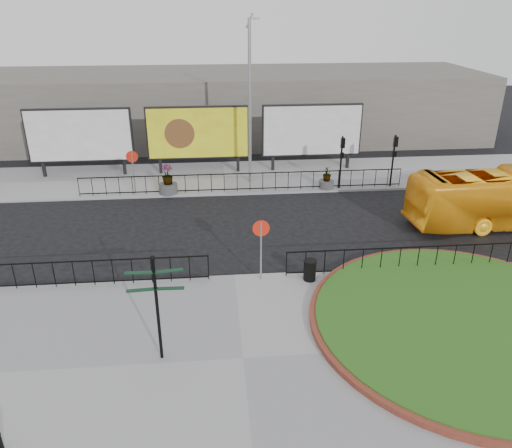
{
  "coord_description": "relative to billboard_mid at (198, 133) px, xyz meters",
  "views": [
    {
      "loc": [
        -0.71,
        -17.01,
        9.97
      ],
      "look_at": [
        0.91,
        0.68,
        1.97
      ],
      "focal_mm": 35.0,
      "sensor_mm": 36.0,
      "label": 1
    }
  ],
  "objects": [
    {
      "name": "speed_sign_near",
      "position": [
        2.5,
        -13.37,
        -0.68
      ],
      "size": [
        0.64,
        0.07,
        2.47
      ],
      "color": "gray",
      "rests_on": "pavement_near"
    },
    {
      "name": "building_backdrop",
      "position": [
        1.5,
        9.03,
        -0.1
      ],
      "size": [
        40.0,
        10.0,
        5.0
      ],
      "primitive_type": "cube",
      "color": "#635F56",
      "rests_on": "ground"
    },
    {
      "name": "speed_sign_far",
      "position": [
        -3.5,
        -3.57,
        -0.68
      ],
      "size": [
        0.64,
        0.07,
        2.47
      ],
      "color": "gray",
      "rests_on": "pavement_far"
    },
    {
      "name": "billboard_right",
      "position": [
        7.0,
        0.0,
        0.0
      ],
      "size": [
        6.2,
        0.31,
        4.1
      ],
      "color": "black",
      "rests_on": "pavement_far"
    },
    {
      "name": "brick_edge",
      "position": [
        9.0,
        -16.97,
        -2.39
      ],
      "size": [
        10.4,
        10.4,
        0.18
      ],
      "primitive_type": "cylinder",
      "color": "brown",
      "rests_on": "pavement_near"
    },
    {
      "name": "grass_lawn",
      "position": [
        9.0,
        -16.97,
        -2.37
      ],
      "size": [
        10.0,
        10.0,
        0.22
      ],
      "primitive_type": "cylinder",
      "color": "#1C4E15",
      "rests_on": "pavement_near"
    },
    {
      "name": "railing_near_right",
      "position": [
        8.0,
        -13.27,
        -1.93
      ],
      "size": [
        9.0,
        0.1,
        1.1
      ],
      "primitive_type": null,
      "color": "black",
      "rests_on": "pavement_near"
    },
    {
      "name": "signal_pole_b",
      "position": [
        11.0,
        -3.63,
        -0.5
      ],
      "size": [
        0.22,
        0.26,
        3.0
      ],
      "color": "black",
      "rests_on": "pavement_far"
    },
    {
      "name": "fingerpost_sign",
      "position": [
        -0.94,
        -17.71,
        -0.39
      ],
      "size": [
        1.62,
        0.3,
        3.47
      ],
      "rotation": [
        0.0,
        0.0,
        -0.03
      ],
      "color": "black",
      "rests_on": "pavement_near"
    },
    {
      "name": "pavement_far",
      "position": [
        1.5,
        -0.97,
        -2.54
      ],
      "size": [
        44.0,
        6.0,
        0.12
      ],
      "primitive_type": "cube",
      "color": "gray",
      "rests_on": "ground"
    },
    {
      "name": "pavement_near",
      "position": [
        1.5,
        -17.97,
        -2.54
      ],
      "size": [
        30.0,
        10.0,
        0.12
      ],
      "primitive_type": "cube",
      "color": "gray",
      "rests_on": "ground"
    },
    {
      "name": "billboard_left",
      "position": [
        -7.0,
        0.0,
        0.0
      ],
      "size": [
        6.2,
        0.31,
        4.1
      ],
      "color": "black",
      "rests_on": "pavement_far"
    },
    {
      "name": "litter_bin",
      "position": [
        4.36,
        -13.6,
        -2.06
      ],
      "size": [
        0.51,
        0.51,
        0.84
      ],
      "color": "black",
      "rests_on": "pavement_near"
    },
    {
      "name": "billboard_mid",
      "position": [
        0.0,
        0.0,
        0.0
      ],
      "size": [
        6.2,
        0.31,
        4.1
      ],
      "color": "black",
      "rests_on": "pavement_far"
    },
    {
      "name": "bus",
      "position": [
        14.94,
        -9.04,
        -1.22
      ],
      "size": [
        9.99,
        2.81,
        2.75
      ],
      "primitive_type": "imported",
      "rotation": [
        0.0,
        0.0,
        1.62
      ],
      "color": "#F7A616",
      "rests_on": "ground"
    },
    {
      "name": "railing_far",
      "position": [
        2.5,
        -3.67,
        -1.93
      ],
      "size": [
        18.0,
        0.1,
        1.1
      ],
      "primitive_type": null,
      "color": "black",
      "rests_on": "pavement_far"
    },
    {
      "name": "railing_near_left",
      "position": [
        -4.5,
        -13.27,
        -1.93
      ],
      "size": [
        10.0,
        0.1,
        1.1
      ],
      "primitive_type": null,
      "color": "black",
      "rests_on": "pavement_near"
    },
    {
      "name": "planter_a",
      "position": [
        -1.69,
        -3.57,
        -1.86
      ],
      "size": [
        1.02,
        1.02,
        1.64
      ],
      "color": "#4C4C4F",
      "rests_on": "pavement_far"
    },
    {
      "name": "lamp_post",
      "position": [
        3.01,
        -1.97,
        2.23
      ],
      "size": [
        0.74,
        0.18,
        9.23
      ],
      "color": "gray",
      "rests_on": "pavement_far"
    },
    {
      "name": "signal_pole_a",
      "position": [
        8.0,
        -3.63,
        -0.5
      ],
      "size": [
        0.22,
        0.26,
        3.0
      ],
      "color": "black",
      "rests_on": "pavement_far"
    },
    {
      "name": "ground",
      "position": [
        1.5,
        -12.97,
        -2.6
      ],
      "size": [
        90.0,
        90.0,
        0.0
      ],
      "primitive_type": "plane",
      "color": "black",
      "rests_on": "ground"
    },
    {
      "name": "planter_c",
      "position": [
        7.25,
        -3.57,
        -2.0
      ],
      "size": [
        0.85,
        0.85,
        1.31
      ],
      "color": "#4C4C4F",
      "rests_on": "pavement_far"
    }
  ]
}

